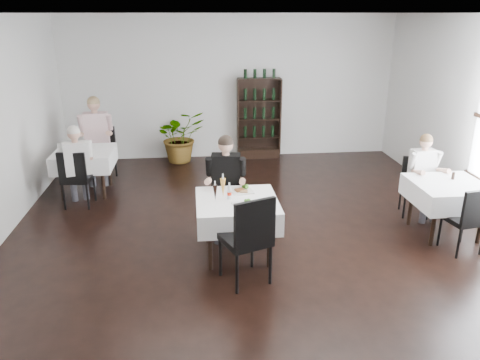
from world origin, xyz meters
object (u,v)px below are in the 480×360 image
object	(u,v)px
main_table	(237,210)
diner_main	(226,179)
wine_shelf	(259,119)
potted_tree	(180,136)

from	to	relation	value
main_table	diner_main	bearing A→B (deg)	99.05
main_table	wine_shelf	bearing A→B (deg)	78.22
wine_shelf	potted_tree	distance (m)	1.71
wine_shelf	potted_tree	bearing A→B (deg)	-176.12
main_table	potted_tree	distance (m)	4.27
wine_shelf	main_table	xyz separation A→B (m)	(-0.90, -4.31, -0.23)
potted_tree	wine_shelf	bearing A→B (deg)	3.88
wine_shelf	main_table	size ratio (longest dim) A/B	1.70
potted_tree	diner_main	world-z (taller)	diner_main
wine_shelf	diner_main	distance (m)	3.85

